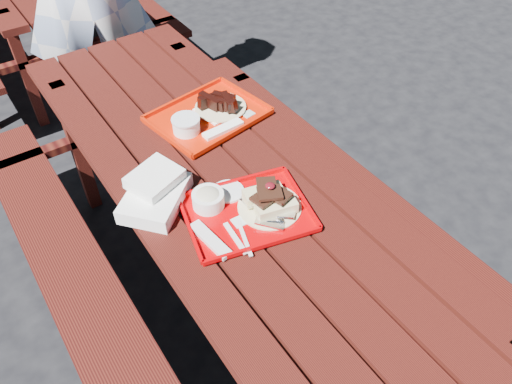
% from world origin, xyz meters
% --- Properties ---
extents(ground, '(60.00, 60.00, 0.00)m').
position_xyz_m(ground, '(0.00, 0.00, 0.00)').
color(ground, black).
rests_on(ground, ground).
extents(picnic_table_near, '(1.41, 2.40, 0.75)m').
position_xyz_m(picnic_table_near, '(-0.00, 0.00, 0.56)').
color(picnic_table_near, '#42130C').
rests_on(picnic_table_near, ground).
extents(near_tray, '(0.46, 0.39, 0.13)m').
position_xyz_m(near_tray, '(-0.04, -0.15, 0.78)').
color(near_tray, '#B40004').
rests_on(near_tray, picnic_table_near).
extents(far_tray, '(0.48, 0.40, 0.07)m').
position_xyz_m(far_tray, '(0.12, 0.36, 0.77)').
color(far_tray, red).
rests_on(far_tray, picnic_table_near).
extents(white_cloth, '(0.30, 0.29, 0.10)m').
position_xyz_m(white_cloth, '(-0.26, 0.06, 0.79)').
color(white_cloth, white).
rests_on(white_cloth, picnic_table_near).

